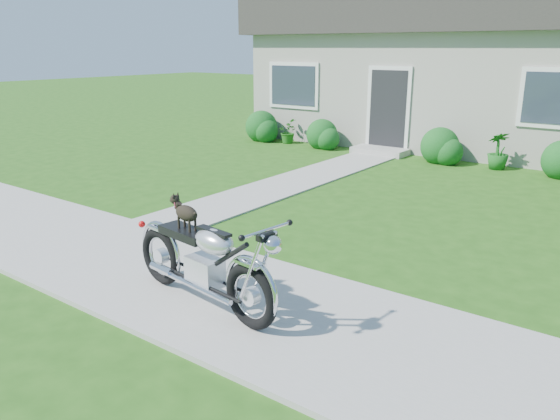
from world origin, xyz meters
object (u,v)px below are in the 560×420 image
(house, at_px, (487,66))
(potted_plant_left, at_px, (287,132))
(potted_plant_right, at_px, (498,151))
(motorcycle_with_dog, at_px, (204,261))

(house, bearing_deg, potted_plant_left, -142.03)
(house, bearing_deg, potted_plant_right, -67.03)
(potted_plant_left, distance_m, motorcycle_with_dog, 10.44)
(potted_plant_right, bearing_deg, motorcycle_with_dog, -93.05)
(potted_plant_right, relative_size, motorcycle_with_dog, 0.38)
(potted_plant_left, bearing_deg, house, 37.97)
(potted_plant_right, bearing_deg, house, 112.97)
(potted_plant_right, bearing_deg, potted_plant_left, 180.00)
(potted_plant_left, xyz_separation_m, potted_plant_right, (5.87, 0.00, 0.09))
(potted_plant_left, bearing_deg, potted_plant_right, 0.00)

